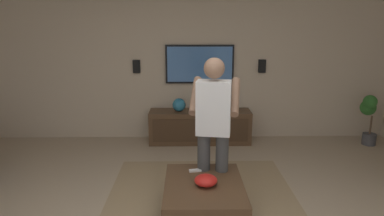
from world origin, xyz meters
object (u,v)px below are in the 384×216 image
at_px(media_console, 200,127).
at_px(potted_plant_short, 369,113).
at_px(bowl, 206,180).
at_px(person_standing, 213,123).
at_px(wall_speaker_left, 262,66).
at_px(coffee_table, 204,193).
at_px(vase_round, 179,105).
at_px(tv, 200,64).
at_px(remote_white, 196,170).
at_px(wall_speaker_right, 136,66).

height_order(media_console, potted_plant_short, potted_plant_short).
height_order(potted_plant_short, bowl, potted_plant_short).
bearing_deg(person_standing, media_console, 11.19).
xyz_separation_m(person_standing, wall_speaker_left, (2.28, -1.00, 0.34)).
xyz_separation_m(coffee_table, vase_round, (2.35, 0.30, 0.36)).
xyz_separation_m(tv, potted_plant_short, (-0.39, -2.78, -0.77)).
relative_size(coffee_table, remote_white, 6.67).
bearing_deg(coffee_table, media_console, -1.21).
relative_size(bowl, wall_speaker_right, 1.05).
relative_size(coffee_table, media_console, 0.59).
bearing_deg(remote_white, coffee_table, -86.21).
bearing_deg(vase_round, person_standing, -168.30).
height_order(potted_plant_short, wall_speaker_left, wall_speaker_left).
distance_m(person_standing, potted_plant_short, 3.32).
bearing_deg(potted_plant_short, person_standing, 124.54).
xyz_separation_m(person_standing, vase_round, (2.01, 0.42, -0.27)).
distance_m(coffee_table, tv, 2.80).
xyz_separation_m(person_standing, remote_white, (-0.05, 0.19, -0.52)).
bearing_deg(person_standing, tv, 10.99).
distance_m(media_console, person_standing, 2.13).
bearing_deg(bowl, coffee_table, 24.99).
relative_size(person_standing, bowl, 7.08).
distance_m(bowl, wall_speaker_left, 2.99).
distance_m(bowl, vase_round, 2.42).
relative_size(tv, vase_round, 5.25).
distance_m(vase_round, wall_speaker_left, 1.57).
distance_m(potted_plant_short, bowl, 3.61).
bearing_deg(potted_plant_short, remote_white, 123.51).
height_order(coffee_table, tv, tv).
distance_m(tv, vase_round, 0.78).
xyz_separation_m(tv, remote_white, (-2.32, 0.12, -0.89)).
xyz_separation_m(remote_white, wall_speaker_left, (2.33, -1.19, 0.86)).
bearing_deg(remote_white, wall_speaker_left, 52.60).
distance_m(coffee_table, wall_speaker_left, 3.01).
bearing_deg(person_standing, wall_speaker_right, 35.89).
bearing_deg(tv, vase_round, -53.71).
relative_size(bowl, remote_white, 1.54).
bearing_deg(tv, wall_speaker_left, 90.71).
bearing_deg(coffee_table, potted_plant_short, -51.95).
height_order(coffee_table, bowl, bowl).
distance_m(tv, wall_speaker_left, 1.07).
height_order(coffee_table, wall_speaker_left, wall_speaker_left).
bearing_deg(coffee_table, wall_speaker_left, -23.04).
bearing_deg(vase_round, coffee_table, -172.72).
bearing_deg(wall_speaker_left, tv, 90.71).
height_order(person_standing, vase_round, person_standing).
distance_m(coffee_table, potted_plant_short, 3.61).
distance_m(potted_plant_short, vase_round, 3.14).
height_order(person_standing, wall_speaker_left, person_standing).
height_order(tv, wall_speaker_left, tv).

